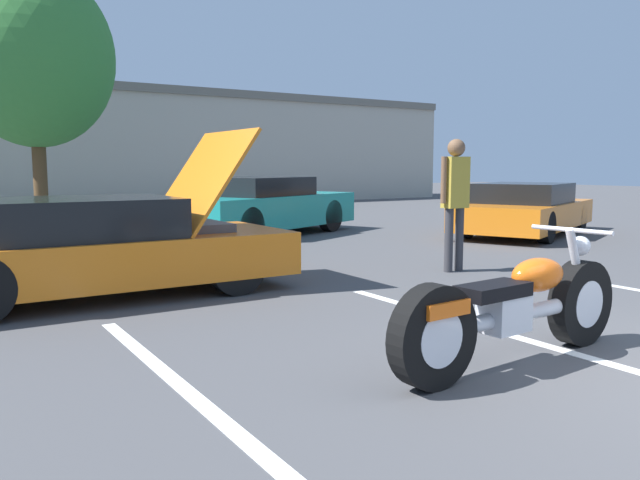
{
  "coord_description": "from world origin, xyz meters",
  "views": [
    {
      "loc": [
        -4.61,
        -1.6,
        1.48
      ],
      "look_at": [
        -1.56,
        3.21,
        0.8
      ],
      "focal_mm": 35.0,
      "sensor_mm": 36.0,
      "label": 1
    }
  ],
  "objects_px": {
    "motorcycle": "(515,309)",
    "parked_car_mid_row": "(261,207)",
    "show_car_hood_open": "(102,247)",
    "spectator_by_show_car": "(455,192)",
    "tree_background": "(34,57)",
    "parked_car_right_row": "(525,210)"
  },
  "relations": [
    {
      "from": "motorcycle",
      "to": "parked_car_mid_row",
      "type": "xyz_separation_m",
      "value": [
        2.41,
        8.88,
        0.2
      ]
    },
    {
      "from": "show_car_hood_open",
      "to": "spectator_by_show_car",
      "type": "bearing_deg",
      "value": -11.88
    },
    {
      "from": "show_car_hood_open",
      "to": "spectator_by_show_car",
      "type": "relative_size",
      "value": 2.29
    },
    {
      "from": "tree_background",
      "to": "motorcycle",
      "type": "distance_m",
      "value": 13.65
    },
    {
      "from": "tree_background",
      "to": "motorcycle",
      "type": "relative_size",
      "value": 2.48
    },
    {
      "from": "motorcycle",
      "to": "parked_car_right_row",
      "type": "distance_m",
      "value": 9.39
    },
    {
      "from": "show_car_hood_open",
      "to": "motorcycle",
      "type": "bearing_deg",
      "value": -65.03
    },
    {
      "from": "parked_car_mid_row",
      "to": "show_car_hood_open",
      "type": "bearing_deg",
      "value": -157.64
    },
    {
      "from": "motorcycle",
      "to": "parked_car_mid_row",
      "type": "distance_m",
      "value": 9.2
    },
    {
      "from": "tree_background",
      "to": "parked_car_right_row",
      "type": "distance_m",
      "value": 11.73
    },
    {
      "from": "parked_car_mid_row",
      "to": "parked_car_right_row",
      "type": "relative_size",
      "value": 1.04
    },
    {
      "from": "parked_car_mid_row",
      "to": "parked_car_right_row",
      "type": "height_order",
      "value": "parked_car_mid_row"
    },
    {
      "from": "tree_background",
      "to": "parked_car_mid_row",
      "type": "relative_size",
      "value": 1.22
    },
    {
      "from": "motorcycle",
      "to": "tree_background",
      "type": "bearing_deg",
      "value": 91.71
    },
    {
      "from": "tree_background",
      "to": "show_car_hood_open",
      "type": "bearing_deg",
      "value": -94.37
    },
    {
      "from": "spectator_by_show_car",
      "to": "motorcycle",
      "type": "bearing_deg",
      "value": -128.39
    },
    {
      "from": "tree_background",
      "to": "spectator_by_show_car",
      "type": "xyz_separation_m",
      "value": [
        3.89,
        -9.84,
        -2.88
      ]
    },
    {
      "from": "tree_background",
      "to": "motorcycle",
      "type": "height_order",
      "value": "tree_background"
    },
    {
      "from": "parked_car_right_row",
      "to": "spectator_by_show_car",
      "type": "bearing_deg",
      "value": -173.66
    },
    {
      "from": "motorcycle",
      "to": "spectator_by_show_car",
      "type": "distance_m",
      "value": 4.23
    },
    {
      "from": "parked_car_mid_row",
      "to": "parked_car_right_row",
      "type": "xyz_separation_m",
      "value": [
        4.88,
        -2.96,
        -0.08
      ]
    },
    {
      "from": "motorcycle",
      "to": "parked_car_mid_row",
      "type": "height_order",
      "value": "parked_car_mid_row"
    }
  ]
}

